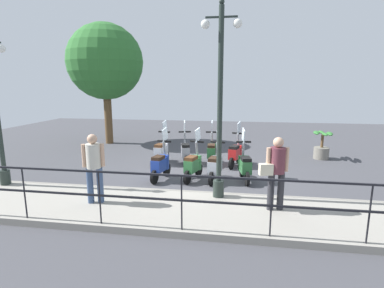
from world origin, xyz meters
The scene contains 16 objects.
ground_plane centered at (0.00, 0.00, 0.00)m, with size 28.00×28.00×0.00m, color #424247.
promenade_walkway centered at (-3.15, 0.00, 0.07)m, with size 2.20×20.00×0.15m.
fence_railing centered at (-4.20, 0.00, 0.91)m, with size 0.04×16.03×1.07m.
lamp_post_near centered at (-2.40, -0.56, 2.13)m, with size 0.26×0.90×4.46m.
pedestrian_with_bag centered at (-2.98, -1.80, 1.08)m, with size 0.41×0.63×1.59m.
pedestrian_distant centered at (-3.21, 2.20, 1.08)m, with size 0.41×0.47×1.59m.
tree_large centered at (4.26, 5.22, 3.83)m, with size 3.49×3.49×5.59m.
potted_palm centered at (2.56, -4.16, 0.45)m, with size 1.06×0.66×1.05m.
scooter_near_0 centered at (-0.66, -1.20, 0.48)m, with size 1.22×0.48×1.54m.
scooter_near_1 centered at (-0.81, -0.35, 0.48)m, with size 1.23×0.47×1.54m.
scooter_near_2 centered at (-0.81, 0.31, 0.48)m, with size 1.21×0.53×1.54m.
scooter_near_3 centered at (-0.91, 1.27, 0.48)m, with size 1.22×0.49×1.54m.
scooter_far_0 centered at (0.95, -0.91, 0.48)m, with size 1.20×0.55×1.54m.
scooter_far_1 centered at (1.07, -0.06, 0.48)m, with size 1.23×0.44×1.54m.
scooter_far_2 centered at (0.99, 0.87, 0.48)m, with size 1.21×0.51×1.54m.
scooter_far_3 centered at (0.85, 1.71, 0.48)m, with size 1.23×0.46×1.54m.
Camera 1 is at (-9.28, -0.99, 2.81)m, focal length 28.00 mm.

